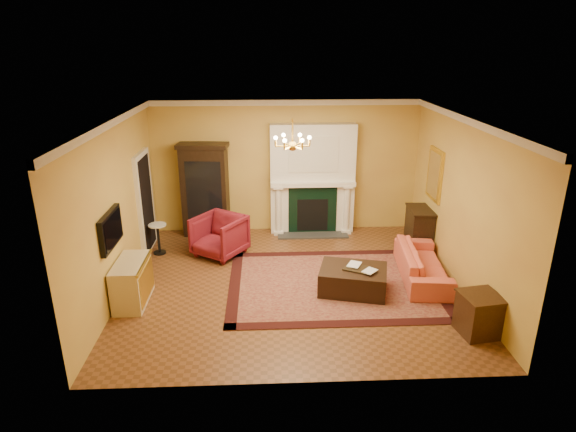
{
  "coord_description": "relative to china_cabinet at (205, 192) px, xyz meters",
  "views": [
    {
      "loc": [
        -0.44,
        -7.88,
        4.19
      ],
      "look_at": [
        -0.06,
        0.3,
        1.2
      ],
      "focal_mm": 30.0,
      "sensor_mm": 36.0,
      "label": 1
    }
  ],
  "objects": [
    {
      "name": "chandelier",
      "position": [
        1.81,
        -2.49,
        1.6
      ],
      "size": [
        0.63,
        0.55,
        0.53
      ],
      "color": "gold",
      "rests_on": "ceiling"
    },
    {
      "name": "wall_left",
      "position": [
        -1.2,
        -2.49,
        0.49
      ],
      "size": [
        0.02,
        5.5,
        3.0
      ],
      "primitive_type": "cube",
      "color": "gold",
      "rests_on": "floor"
    },
    {
      "name": "pedestal_table",
      "position": [
        -0.89,
        -1.05,
        -0.63
      ],
      "size": [
        0.36,
        0.36,
        0.65
      ],
      "color": "black",
      "rests_on": "floor"
    },
    {
      "name": "ottoman_tray",
      "position": [
        2.92,
        -2.87,
        -0.55
      ],
      "size": [
        0.52,
        0.48,
        0.03
      ],
      "primitive_type": "cube",
      "rotation": [
        0.0,
        0.0,
        -0.5
      ],
      "color": "black",
      "rests_on": "leather_ottoman"
    },
    {
      "name": "ceiling",
      "position": [
        1.81,
        -2.49,
        2.0
      ],
      "size": [
        6.0,
        5.5,
        0.02
      ],
      "primitive_type": "cube",
      "color": "silver",
      "rests_on": "wall_back"
    },
    {
      "name": "doorway",
      "position": [
        -1.14,
        -0.79,
        0.04
      ],
      "size": [
        0.08,
        1.05,
        2.1
      ],
      "color": "silver",
      "rests_on": "wall_left"
    },
    {
      "name": "wall_right",
      "position": [
        4.82,
        -2.49,
        0.49
      ],
      "size": [
        0.02,
        5.5,
        3.0
      ],
      "primitive_type": "cube",
      "color": "gold",
      "rests_on": "floor"
    },
    {
      "name": "topiary_right",
      "position": [
        3.1,
        0.04,
        0.45
      ],
      "size": [
        0.15,
        0.15,
        0.41
      ],
      "color": "gray",
      "rests_on": "fireplace"
    },
    {
      "name": "floor",
      "position": [
        1.81,
        -2.49,
        -1.02
      ],
      "size": [
        6.0,
        5.5,
        0.02
      ],
      "primitive_type": "cube",
      "color": "brown",
      "rests_on": "ground"
    },
    {
      "name": "coral_sofa",
      "position": [
        4.26,
        -2.39,
        -0.62
      ],
      "size": [
        0.79,
        2.01,
        0.77
      ],
      "primitive_type": "imported",
      "rotation": [
        0.0,
        0.0,
        1.46
      ],
      "color": "#CB4540",
      "rests_on": "floor"
    },
    {
      "name": "oriental_rug",
      "position": [
        2.57,
        -2.57,
        -1.0
      ],
      "size": [
        3.83,
        2.87,
        0.02
      ],
      "primitive_type": "cube",
      "rotation": [
        0.0,
        0.0,
        0.0
      ],
      "color": "#4F1114",
      "rests_on": "floor"
    },
    {
      "name": "leather_ottoman",
      "position": [
        2.87,
        -2.84,
        -0.78
      ],
      "size": [
        1.32,
        1.09,
        0.43
      ],
      "primitive_type": "cube",
      "rotation": [
        0.0,
        0.0,
        -0.25
      ],
      "color": "black",
      "rests_on": "oriental_rug"
    },
    {
      "name": "end_table",
      "position": [
        4.53,
        -4.23,
        -0.7
      ],
      "size": [
        0.61,
        0.61,
        0.62
      ],
      "primitive_type": "cube",
      "rotation": [
        0.0,
        0.0,
        0.16
      ],
      "color": "#36200E",
      "rests_on": "floor"
    },
    {
      "name": "commode",
      "position": [
        -0.92,
        -3.04,
        -0.63
      ],
      "size": [
        0.48,
        1.0,
        0.75
      ],
      "primitive_type": "cube",
      "rotation": [
        0.0,
        0.0,
        0.0
      ],
      "color": "beige",
      "rests_on": "floor"
    },
    {
      "name": "book_a",
      "position": [
        2.8,
        -2.73,
        -0.39
      ],
      "size": [
        0.2,
        0.12,
        0.28
      ],
      "primitive_type": "imported",
      "rotation": [
        0.0,
        0.0,
        -0.46
      ],
      "color": "gray",
      "rests_on": "ottoman_tray"
    },
    {
      "name": "china_cabinet",
      "position": [
        0.0,
        0.0,
        0.0
      ],
      "size": [
        1.05,
        0.55,
        2.02
      ],
      "primitive_type": "cube",
      "rotation": [
        0.0,
        0.0,
        -0.09
      ],
      "color": "black",
      "rests_on": "floor"
    },
    {
      "name": "wingback_armchair",
      "position": [
        0.39,
        -1.17,
        -0.54
      ],
      "size": [
        1.23,
        1.21,
        0.93
      ],
      "primitive_type": "imported",
      "rotation": [
        0.0,
        0.0,
        -0.59
      ],
      "color": "maroon",
      "rests_on": "floor"
    },
    {
      "name": "topiary_left",
      "position": [
        1.77,
        0.04,
        0.48
      ],
      "size": [
        0.17,
        0.17,
        0.47
      ],
      "color": "gray",
      "rests_on": "fireplace"
    },
    {
      "name": "wall_back",
      "position": [
        1.81,
        0.27,
        0.49
      ],
      "size": [
        6.0,
        0.02,
        3.0
      ],
      "primitive_type": "cube",
      "color": "gold",
      "rests_on": "floor"
    },
    {
      "name": "console_table",
      "position": [
        4.59,
        -1.02,
        -0.58
      ],
      "size": [
        0.48,
        0.79,
        0.86
      ],
      "primitive_type": "cube",
      "rotation": [
        0.0,
        0.0,
        -0.06
      ],
      "color": "black",
      "rests_on": "floor"
    },
    {
      "name": "crown_molding",
      "position": [
        1.81,
        -1.53,
        1.93
      ],
      "size": [
        6.0,
        5.5,
        0.12
      ],
      "color": "silver",
      "rests_on": "ceiling"
    },
    {
      "name": "fireplace",
      "position": [
        2.41,
        0.08,
        0.19
      ],
      "size": [
        1.9,
        0.7,
        2.5
      ],
      "color": "white",
      "rests_on": "wall_back"
    },
    {
      "name": "book_b",
      "position": [
        3.05,
        -2.96,
        -0.41
      ],
      "size": [
        0.15,
        0.14,
        0.26
      ],
      "primitive_type": "imported",
      "rotation": [
        0.0,
        0.0,
        -0.76
      ],
      "color": "gray",
      "rests_on": "ottoman_tray"
    },
    {
      "name": "wall_front",
      "position": [
        1.81,
        -5.25,
        0.49
      ],
      "size": [
        6.0,
        0.02,
        3.0
      ],
      "primitive_type": "cube",
      "color": "gold",
      "rests_on": "floor"
    },
    {
      "name": "tv_panel",
      "position": [
        -1.13,
        -3.09,
        0.34
      ],
      "size": [
        0.09,
        0.95,
        0.58
      ],
      "color": "black",
      "rests_on": "wall_left"
    },
    {
      "name": "gilt_mirror",
      "position": [
        4.78,
        -1.09,
        0.64
      ],
      "size": [
        0.06,
        0.76,
        1.05
      ],
      "color": "gold",
      "rests_on": "wall_right"
    }
  ]
}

